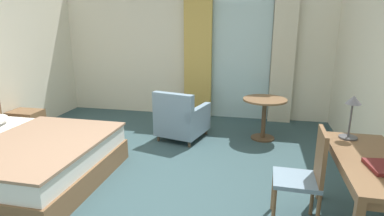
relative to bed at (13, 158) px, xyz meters
The scene contains 12 objects.
ground 1.58m from the bed, ahead, with size 6.03×6.96×0.10m, color #334C51.
wall_back 3.77m from the bed, 64.74° to the left, with size 5.63×0.12×2.61m, color silver.
balcony_glass_door 4.15m from the bed, 52.02° to the left, with size 1.18×0.02×2.29m, color silver.
curtain_panel_left 3.66m from the bed, 61.41° to the left, with size 0.54×0.10×2.49m, color tan.
curtain_panel_right 4.63m from the bed, 43.14° to the left, with size 0.42×0.10×2.49m, color beige.
bed is the anchor object (origin of this frame).
nightstand 1.57m from the bed, 124.09° to the left, with size 0.50×0.38×0.46m.
writing_desk 3.88m from the bed, ahead, with size 0.57×1.32×0.77m.
desk_chair 3.37m from the bed, ahead, with size 0.43×0.42×0.96m.
desk_lamp 3.87m from the bed, ahead, with size 0.17×0.17×0.43m.
armchair_by_window 2.45m from the bed, 46.83° to the left, with size 0.85×0.91×0.83m.
round_cafe_table 3.65m from the bed, 34.58° to the left, with size 0.70×0.70×0.69m.
Camera 1 is at (1.33, -3.03, 1.88)m, focal length 29.16 mm.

